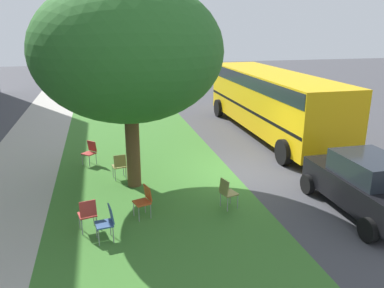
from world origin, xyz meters
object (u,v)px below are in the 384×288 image
(chair_3, at_px, (144,199))
(chair_5, at_px, (227,191))
(parked_car, at_px, (365,184))
(school_bus, at_px, (271,97))
(chair_1, at_px, (119,165))
(street_tree, at_px, (128,52))
(chair_0, at_px, (90,151))
(chair_4, at_px, (88,213))
(chair_2, at_px, (107,221))

(chair_3, bearing_deg, chair_5, -90.99)
(chair_5, height_order, parked_car, parked_car)
(parked_car, bearing_deg, school_bus, -6.01)
(chair_1, relative_size, school_bus, 0.08)
(street_tree, relative_size, chair_0, 7.15)
(street_tree, distance_m, chair_0, 4.59)
(chair_4, distance_m, school_bus, 11.05)
(chair_4, relative_size, school_bus, 0.08)
(chair_0, xyz_separation_m, chair_2, (-5.50, -0.46, 0.00))
(street_tree, height_order, parked_car, street_tree)
(chair_1, xyz_separation_m, parked_car, (-3.95, -6.39, 0.32))
(street_tree, bearing_deg, chair_3, -178.23)
(chair_0, xyz_separation_m, chair_4, (-4.99, -0.00, 0.00))
(chair_1, bearing_deg, chair_3, -170.13)
(chair_1, height_order, parked_car, parked_car)
(chair_2, bearing_deg, chair_5, -74.51)
(chair_4, bearing_deg, school_bus, -48.33)
(chair_2, height_order, school_bus, school_bus)
(street_tree, height_order, chair_3, street_tree)
(chair_3, bearing_deg, chair_2, 133.81)
(street_tree, bearing_deg, chair_0, 30.74)
(chair_0, height_order, chair_4, same)
(street_tree, distance_m, parked_car, 7.62)
(chair_0, bearing_deg, chair_3, -162.20)
(chair_2, bearing_deg, chair_3, -46.19)
(parked_car, relative_size, school_bus, 0.36)
(chair_2, bearing_deg, chair_4, 41.85)
(street_tree, relative_size, chair_2, 7.15)
(chair_3, relative_size, school_bus, 0.08)
(street_tree, distance_m, school_bus, 8.60)
(chair_1, distance_m, chair_2, 3.82)
(chair_1, bearing_deg, school_bus, -60.94)
(chair_4, height_order, chair_5, same)
(street_tree, xyz_separation_m, chair_4, (-2.65, 1.39, -3.69))
(chair_0, relative_size, chair_3, 1.00)
(chair_2, height_order, chair_5, same)
(chair_0, distance_m, parked_car, 9.29)
(chair_1, xyz_separation_m, chair_2, (-3.79, 0.51, 0.00))
(chair_4, bearing_deg, chair_1, -16.41)
(chair_2, relative_size, chair_3, 1.00)
(chair_3, bearing_deg, school_bus, -44.55)
(chair_4, bearing_deg, parked_car, -95.22)
(chair_1, relative_size, chair_4, 1.00)
(chair_2, distance_m, chair_3, 1.39)
(chair_3, distance_m, chair_4, 1.53)
(chair_0, distance_m, chair_4, 4.99)
(chair_3, distance_m, parked_car, 6.02)
(chair_0, distance_m, chair_3, 4.77)
(chair_1, bearing_deg, street_tree, -145.75)
(chair_2, height_order, parked_car, parked_car)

